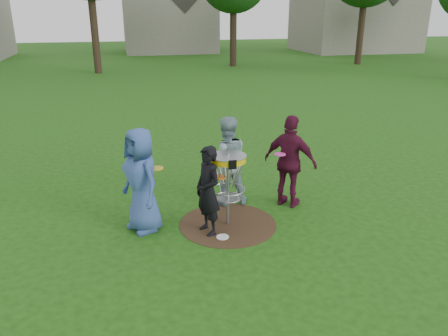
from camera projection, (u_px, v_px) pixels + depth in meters
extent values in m
plane|color=#19470F|center=(228.00, 224.00, 8.07)|extent=(100.00, 100.00, 0.00)
cylinder|color=#47331E|center=(228.00, 224.00, 8.07)|extent=(1.80, 1.80, 0.01)
imported|color=#355194|center=(141.00, 180.00, 7.59)|extent=(0.95, 1.09, 1.88)
imported|color=black|center=(208.00, 191.00, 7.51)|extent=(0.57, 0.68, 1.60)
imported|color=#7D98A1|center=(226.00, 161.00, 8.66)|extent=(0.89, 0.70, 1.81)
imported|color=#4E112A|center=(290.00, 162.00, 8.55)|extent=(1.09, 1.09, 1.85)
cylinder|color=white|center=(223.00, 237.00, 7.59)|extent=(0.22, 0.22, 0.02)
cylinder|color=#9EA0A5|center=(228.00, 190.00, 7.83)|extent=(0.05, 0.05, 1.38)
cylinder|color=#DDB10B|center=(228.00, 159.00, 7.63)|extent=(0.64, 0.64, 0.10)
cylinder|color=#9EA0A5|center=(228.00, 156.00, 7.61)|extent=(0.66, 0.66, 0.01)
cube|color=black|center=(233.00, 165.00, 7.33)|extent=(0.14, 0.02, 0.16)
torus|color=#9EA0A5|center=(228.00, 189.00, 7.83)|extent=(0.62, 0.62, 0.02)
torus|color=#9EA0A5|center=(228.00, 197.00, 7.88)|extent=(0.50, 0.50, 0.02)
cylinder|color=#9EA0A5|center=(228.00, 198.00, 7.89)|extent=(0.44, 0.44, 0.01)
cylinder|color=gold|center=(157.00, 168.00, 7.55)|extent=(0.22, 0.22, 0.02)
cylinder|color=orange|center=(220.00, 177.00, 7.62)|extent=(0.22, 0.22, 0.02)
cylinder|color=#FA4155|center=(227.00, 156.00, 8.33)|extent=(0.22, 0.22, 0.02)
cylinder|color=#FF43C1|center=(280.00, 154.00, 8.32)|extent=(0.22, 0.22, 0.02)
cylinder|color=#38281C|center=(95.00, 34.00, 26.28)|extent=(0.46, 0.46, 4.62)
cylinder|color=#38281C|center=(233.00, 38.00, 29.74)|extent=(0.46, 0.46, 3.78)
cylinder|color=#38281C|center=(360.00, 34.00, 30.69)|extent=(0.46, 0.46, 4.20)
cube|color=gray|center=(169.00, 23.00, 39.85)|extent=(8.00, 7.00, 5.00)
cube|color=gray|center=(355.00, 17.00, 40.61)|extent=(10.00, 8.00, 6.00)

